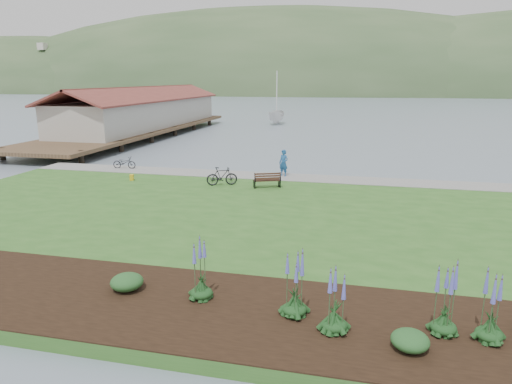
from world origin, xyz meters
TOP-DOWN VIEW (x-y plane):
  - ground at (0.00, 0.00)m, footprint 600.00×600.00m
  - lawn at (0.00, -2.00)m, footprint 34.00×20.00m
  - shoreline_path at (0.00, 6.90)m, footprint 34.00×2.20m
  - garden_bed at (3.00, -9.80)m, footprint 24.00×4.40m
  - far_hillside at (20.00, 170.00)m, footprint 580.00×80.00m
  - pier_pavilion at (-20.00, 27.52)m, footprint 8.00×36.00m
  - park_bench at (-0.85, 3.93)m, footprint 1.58×1.11m
  - person at (-0.48, 7.12)m, footprint 0.85×0.73m
  - bicycle_a at (-11.31, 7.14)m, footprint 0.67×1.61m
  - bicycle_b at (-3.47, 3.94)m, footprint 1.17×1.80m
  - sailboat at (-7.72, 43.37)m, footprint 8.85×9.01m
  - pannier at (-9.10, 3.98)m, footprint 0.29×0.36m
  - echium_0 at (2.70, -9.71)m, footprint 0.62×0.62m
  - echium_1 at (6.26, -9.76)m, footprint 0.62×0.62m
  - echium_2 at (7.23, -9.84)m, footprint 0.62×0.62m
  - echium_4 at (0.08, -9.38)m, footprint 0.62×0.62m
  - echium_5 at (3.73, -10.23)m, footprint 0.62×0.62m
  - shrub_0 at (-2.17, -9.36)m, footprint 0.93×0.93m
  - shrub_1 at (5.43, -10.62)m, footprint 0.85×0.85m

SIDE VIEW (x-z plane):
  - ground at x=0.00m, z-range 0.00..0.00m
  - far_hillside at x=20.00m, z-range -19.00..19.00m
  - sailboat at x=-7.72m, z-range -11.62..11.62m
  - lawn at x=0.00m, z-range 0.00..0.40m
  - shoreline_path at x=0.00m, z-range 0.40..0.43m
  - garden_bed at x=3.00m, z-range 0.40..0.44m
  - pannier at x=-9.10m, z-range 0.40..0.74m
  - shrub_1 at x=5.43m, z-range 0.44..0.87m
  - shrub_0 at x=-2.17m, z-range 0.44..0.91m
  - bicycle_a at x=-11.31m, z-range 0.40..1.22m
  - park_bench at x=-0.85m, z-range 0.40..1.31m
  - bicycle_b at x=-3.47m, z-range 0.40..1.45m
  - echium_2 at x=7.23m, z-range 0.21..1.95m
  - echium_5 at x=3.73m, z-range 0.20..2.00m
  - echium_0 at x=2.70m, z-range 0.25..2.16m
  - echium_4 at x=0.08m, z-range 0.18..2.28m
  - echium_1 at x=6.26m, z-range 0.24..2.27m
  - person at x=-0.48m, z-range 0.40..2.35m
  - pier_pavilion at x=-20.00m, z-range -0.06..5.34m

